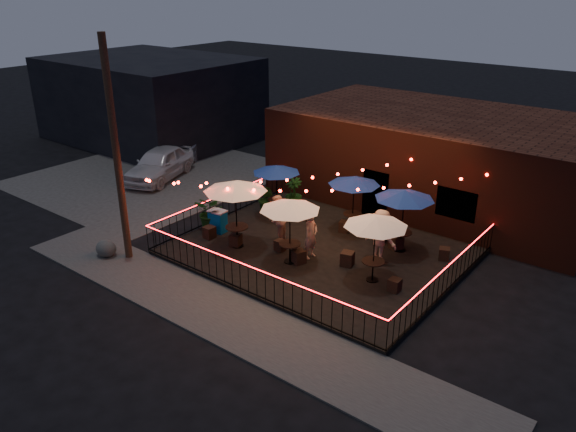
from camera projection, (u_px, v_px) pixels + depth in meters
name	position (u px, v px, depth m)	size (l,w,h in m)	color
ground	(287.00, 274.00, 19.64)	(110.00, 110.00, 0.00)	black
patio	(320.00, 252.00, 21.06)	(10.00, 8.00, 0.15)	black
sidewalk	(222.00, 314.00, 17.28)	(18.00, 2.50, 0.05)	#3F3C3A
parking_lot	(154.00, 175.00, 29.32)	(11.00, 12.00, 0.02)	#3F3C3A
brick_building	(439.00, 158.00, 25.53)	(14.00, 8.00, 4.00)	#37170F
background_building	(150.00, 98.00, 35.36)	(12.00, 9.00, 5.00)	black
utility_pole	(116.00, 154.00, 19.24)	(0.26, 0.26, 8.00)	#372116
fence_front	(248.00, 280.00, 17.93)	(10.00, 0.04, 1.04)	black
fence_left	(223.00, 206.00, 23.66)	(0.04, 8.00, 1.04)	black
fence_right	(448.00, 279.00, 18.00)	(0.04, 8.00, 1.04)	black
festoon_lights	(294.00, 187.00, 20.45)	(10.02, 8.72, 1.32)	#FE170D
cafe_table_0	(235.00, 187.00, 20.42)	(2.63, 2.63, 2.61)	black
cafe_table_1	(276.00, 170.00, 23.37)	(2.65, 2.65, 2.23)	black
cafe_table_2	(290.00, 206.00, 19.32)	(2.39, 2.39, 2.37)	black
cafe_table_3	(354.00, 181.00, 21.93)	(2.59, 2.59, 2.27)	black
cafe_table_4	(376.00, 222.00, 18.12)	(2.24, 2.24, 2.34)	black
cafe_table_5	(405.00, 195.00, 20.17)	(2.65, 2.65, 2.41)	black
bistro_chair_0	(209.00, 232.00, 21.93)	(0.40, 0.40, 0.47)	black
bistro_chair_1	(236.00, 240.00, 21.29)	(0.40, 0.40, 0.47)	black
bistro_chair_2	(272.00, 206.00, 24.39)	(0.44, 0.44, 0.52)	black
bistro_chair_3	(307.00, 215.00, 23.55)	(0.39, 0.39, 0.46)	black
bistro_chair_4	(280.00, 245.00, 20.93)	(0.35, 0.35, 0.42)	black
bistro_chair_5	(299.00, 256.00, 20.01)	(0.42, 0.42, 0.49)	black
bistro_chair_6	(344.00, 226.00, 22.47)	(0.38, 0.38, 0.45)	black
bistro_chair_7	(381.00, 235.00, 21.68)	(0.44, 0.44, 0.52)	black
bistro_chair_8	(347.00, 259.00, 19.84)	(0.43, 0.43, 0.51)	black
bistro_chair_9	(395.00, 285.00, 18.22)	(0.37, 0.37, 0.43)	black
bistro_chair_10	(396.00, 243.00, 21.04)	(0.42, 0.42, 0.50)	black
bistro_chair_11	(444.00, 254.00, 20.28)	(0.37, 0.37, 0.44)	black
patron_a	(311.00, 235.00, 20.17)	(0.64, 0.42, 1.75)	tan
patron_b	(277.00, 219.00, 21.34)	(0.92, 0.72, 1.89)	beige
patron_c	(380.00, 236.00, 19.85)	(1.28, 0.73, 1.98)	tan
potted_shrub_a	(211.00, 212.00, 22.56)	(1.27, 1.10, 1.41)	#15410D
potted_shrub_b	(266.00, 199.00, 24.07)	(0.72, 0.58, 1.31)	#183E0C
potted_shrub_c	(294.00, 193.00, 24.67)	(0.75, 0.75, 1.35)	#0E410C
cooler	(218.00, 221.00, 22.39)	(0.73, 0.55, 0.91)	#085FB8
boulder	(106.00, 248.00, 20.75)	(0.85, 0.73, 0.67)	#494944
car_white	(160.00, 164.00, 28.60)	(1.90, 4.73, 1.61)	white
car_silver	(191.00, 143.00, 32.42)	(1.51, 4.33, 1.43)	#A6A5AD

